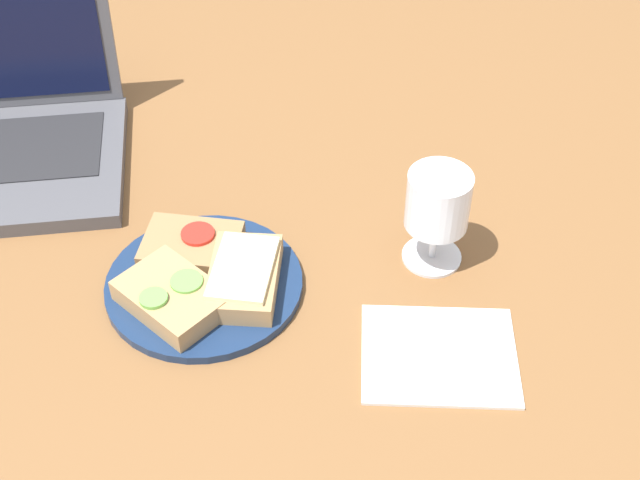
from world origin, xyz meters
TOP-DOWN VIEW (x-y plane):
  - wooden_table at (0.00, 0.00)cm, footprint 140.00×140.00cm
  - plate at (-11.09, -4.98)cm, footprint 21.66×21.66cm
  - sandwich_with_cheese at (-6.72, -6.23)cm, footprint 9.50×12.89cm
  - sandwich_with_tomato at (-12.16, -0.56)cm, footprint 12.37×10.37cm
  - sandwich_with_cucumber at (-14.36, -8.15)cm, footprint 13.25×13.65cm
  - wine_glass at (14.77, -3.54)cm, footprint 7.05×7.05cm
  - napkin at (12.38, -17.77)cm, footprint 17.75×15.37cm

SIDE VIEW (x-z plane):
  - wooden_table at x=0.00cm, z-range 0.00..3.00cm
  - napkin at x=12.38cm, z-range 3.00..3.40cm
  - plate at x=-11.09cm, z-range 3.00..4.06cm
  - sandwich_with_tomato at x=-12.16cm, z-range 3.89..6.58cm
  - sandwich_with_cucumber at x=-14.36cm, z-range 3.89..6.89cm
  - sandwich_with_cheese at x=-6.72cm, z-range 3.99..7.07cm
  - wine_glass at x=14.77cm, z-range 5.14..17.05cm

